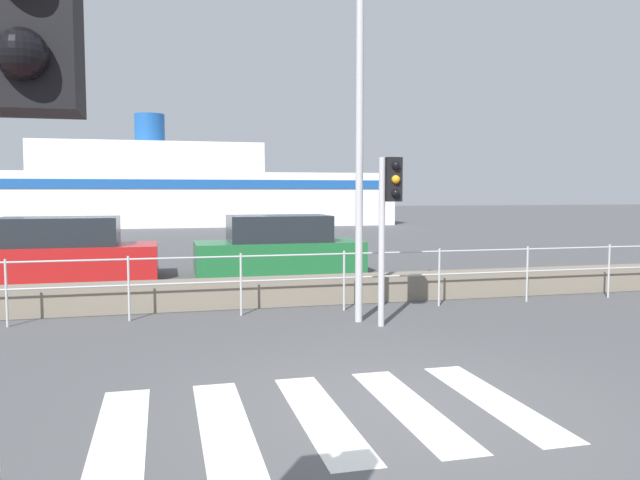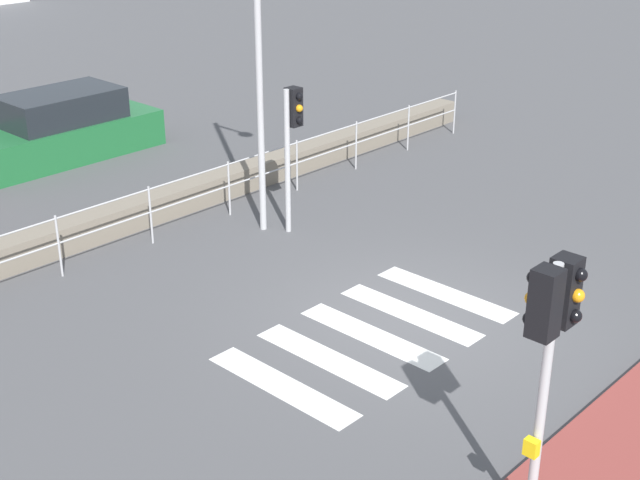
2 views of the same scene
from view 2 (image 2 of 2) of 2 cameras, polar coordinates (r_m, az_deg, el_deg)
name	(u,v)px [view 2 (image 2 of 2)]	position (r m, az deg, el deg)	size (l,w,h in m)	color
ground_plane	(405,317)	(13.38, 5.44, -4.91)	(160.00, 160.00, 0.00)	#4C4C4F
crosswalk	(371,335)	(12.85, 3.31, -6.11)	(4.05, 2.40, 0.01)	silver
seawall	(163,204)	(17.08, -10.04, 2.30)	(18.22, 0.55, 0.50)	slate
harbor_fence	(191,192)	(16.26, -8.27, 3.03)	(16.43, 0.04, 1.06)	#B2B2B5
traffic_light_near	(551,327)	(8.53, 14.57, -5.42)	(0.58, 0.41, 3.00)	#B2B2B5
traffic_light_far	(292,128)	(15.66, -1.82, 7.21)	(0.34, 0.32, 2.63)	#B2B2B5
streetlamp	(268,11)	(15.10, -3.36, 14.39)	(0.32, 1.35, 6.38)	#B2B2B5
parked_car_green	(63,129)	(20.90, -16.10, 6.83)	(4.27, 1.76, 1.49)	#1E6633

